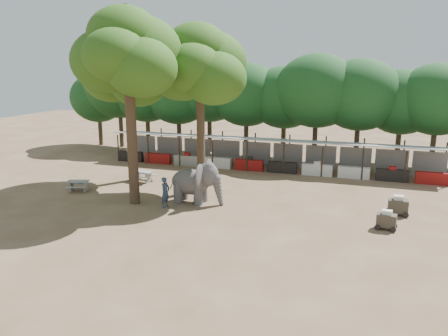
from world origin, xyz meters
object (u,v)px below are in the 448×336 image
(yard_tree_center, at_px, (127,54))
(handler, at_px, (165,192))
(cart_front, at_px, (387,220))
(cart_back, at_px, (398,206))
(yard_tree_back, at_px, (199,66))
(picnic_table_far, at_px, (143,175))
(elephant, at_px, (196,182))
(yard_tree_left, at_px, (127,70))
(picnic_table_near, at_px, (78,184))

(yard_tree_center, height_order, handler, yard_tree_center)
(cart_front, distance_m, cart_back, 2.73)
(yard_tree_center, xyz_separation_m, yard_tree_back, (3.00, 4.00, -0.67))
(yard_tree_back, bearing_deg, handler, -98.34)
(handler, bearing_deg, cart_front, -77.87)
(picnic_table_far, relative_size, cart_back, 1.54)
(picnic_table_far, distance_m, cart_front, 17.78)
(yard_tree_center, xyz_separation_m, cart_back, (15.92, 2.63, -8.62))
(handler, xyz_separation_m, picnic_table_far, (-4.30, 4.99, -0.42))
(elephant, relative_size, picnic_table_far, 1.89)
(picnic_table_far, bearing_deg, handler, -38.31)
(yard_tree_left, xyz_separation_m, cart_back, (18.93, -2.37, -7.62))
(yard_tree_back, height_order, elephant, yard_tree_back)
(yard_tree_back, xyz_separation_m, picnic_table_near, (-7.99, -2.98, -8.06))
(cart_front, bearing_deg, elephant, -177.71)
(elephant, xyz_separation_m, cart_back, (12.09, 1.46, -0.78))
(cart_back, bearing_deg, picnic_table_far, 174.17)
(yard_tree_left, xyz_separation_m, picnic_table_far, (1.07, -0.33, -7.67))
(yard_tree_left, height_order, elephant, yard_tree_left)
(yard_tree_left, height_order, handler, yard_tree_left)
(yard_tree_left, distance_m, yard_tree_back, 6.09)
(elephant, height_order, handler, elephant)
(yard_tree_left, xyz_separation_m, yard_tree_center, (3.00, -5.00, 1.01))
(picnic_table_near, bearing_deg, yard_tree_center, -29.85)
(handler, height_order, cart_front, handler)
(yard_tree_left, height_order, yard_tree_back, yard_tree_back)
(yard_tree_back, height_order, picnic_table_far, yard_tree_back)
(picnic_table_far, bearing_deg, yard_tree_back, 3.20)
(handler, distance_m, cart_front, 12.86)
(yard_tree_left, distance_m, elephant, 10.40)
(elephant, height_order, picnic_table_near, elephant)
(yard_tree_center, xyz_separation_m, elephant, (3.83, 1.17, -7.84))
(handler, relative_size, picnic_table_far, 1.01)
(cart_back, bearing_deg, yard_tree_back, 174.65)
(yard_tree_center, bearing_deg, picnic_table_far, 112.43)
(handler, bearing_deg, picnic_table_far, 51.42)
(handler, relative_size, cart_back, 1.56)
(yard_tree_left, relative_size, picnic_table_near, 6.10)
(yard_tree_center, relative_size, handler, 6.30)
(handler, distance_m, cart_back, 13.88)
(yard_tree_back, bearing_deg, yard_tree_left, 170.54)
(yard_tree_left, bearing_deg, elephant, -29.26)
(yard_tree_left, bearing_deg, picnic_table_far, -16.95)
(yard_tree_center, height_order, cart_front, yard_tree_center)
(picnic_table_near, distance_m, cart_back, 20.98)
(yard_tree_center, bearing_deg, yard_tree_left, 120.96)
(elephant, distance_m, cart_back, 12.20)
(cart_front, bearing_deg, handler, -170.42)
(picnic_table_near, relative_size, cart_back, 1.48)
(handler, bearing_deg, yard_tree_back, 2.38)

